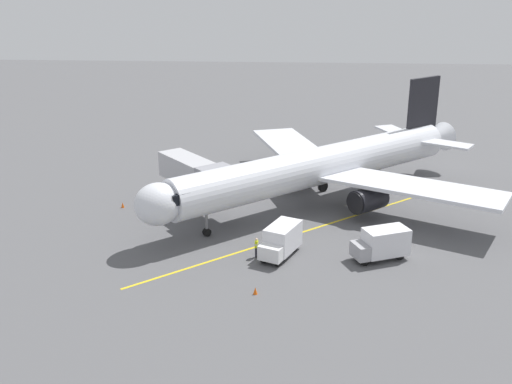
{
  "coord_description": "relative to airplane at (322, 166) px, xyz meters",
  "views": [
    {
      "loc": [
        3.16,
        59.41,
        21.6
      ],
      "look_at": [
        6.9,
        7.29,
        3.0
      ],
      "focal_mm": 41.74,
      "sensor_mm": 36.0,
      "label": 1
    }
  ],
  "objects": [
    {
      "name": "apron_lead_in_line",
      "position": [
        0.21,
        6.18,
        -4.0
      ],
      "size": [
        30.43,
        26.33,
        0.01
      ],
      "primitive_type": "cube",
      "rotation": [
        0.0,
        0.0,
        -0.86
      ],
      "color": "yellow",
      "rests_on": "ground"
    },
    {
      "name": "box_truck_portside",
      "position": [
        3.7,
        12.65,
        -2.62
      ],
      "size": [
        3.63,
        5.0,
        2.62
      ],
      "color": "white",
      "rests_on": "ground"
    },
    {
      "name": "box_truck_near_nose",
      "position": [
        -4.49,
        12.68,
        -2.62
      ],
      "size": [
        5.0,
        3.61,
        2.62
      ],
      "color": "#9E9EA3",
      "rests_on": "ground"
    },
    {
      "name": "safety_cone_nose_right",
      "position": [
        19.96,
        2.62,
        -3.73
      ],
      "size": [
        0.32,
        0.32,
        0.55
      ],
      "primitive_type": "cone",
      "color": "#F2590F",
      "rests_on": "ground"
    },
    {
      "name": "ground_plane",
      "position": [
        -0.64,
        -1.87,
        -4.0
      ],
      "size": [
        220.0,
        220.0,
        0.0
      ],
      "primitive_type": "plane",
      "color": "#565659"
    },
    {
      "name": "ground_crew_marshaller",
      "position": [
        5.68,
        13.05,
        -3.12
      ],
      "size": [
        0.29,
        0.43,
        1.71
      ],
      "color": "#23232D",
      "rests_on": "ground"
    },
    {
      "name": "safety_cone_nose_left",
      "position": [
        5.33,
        19.22,
        -3.73
      ],
      "size": [
        0.32,
        0.32,
        0.55
      ],
      "primitive_type": "cone",
      "color": "#F2590F",
      "rests_on": "ground"
    },
    {
      "name": "jet_bridge",
      "position": [
        12.05,
        3.31,
        -0.24
      ],
      "size": [
        9.01,
        9.92,
        5.4
      ],
      "color": "#B7B7BC",
      "rests_on": "ground"
    },
    {
      "name": "tug_starboard_side",
      "position": [
        2.17,
        -15.71,
        -3.3
      ],
      "size": [
        2.75,
        2.51,
        1.5
      ],
      "color": "#2D3899",
      "rests_on": "ground"
    },
    {
      "name": "airplane",
      "position": [
        0.0,
        0.0,
        0.0
      ],
      "size": [
        33.63,
        32.36,
        11.5
      ],
      "color": "silver",
      "rests_on": "ground"
    },
    {
      "name": "ground_crew_wing_walker",
      "position": [
        -1.78,
        -8.43,
        -3.12
      ],
      "size": [
        0.47,
        0.4,
        1.71
      ],
      "color": "#23232D",
      "rests_on": "ground"
    }
  ]
}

